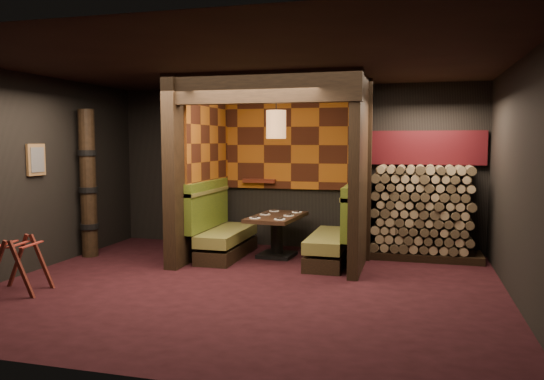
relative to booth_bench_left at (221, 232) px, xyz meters
The scene contains 23 objects.
floor 1.95m from the booth_bench_left, 59.77° to the right, with size 6.50×5.50×0.02m, color black.
ceiling 3.11m from the booth_bench_left, 59.77° to the right, with size 6.50×5.50×0.02m, color black.
wall_back 1.79m from the booth_bench_left, 49.10° to the left, with size 6.50×0.02×2.85m, color black.
wall_front 4.63m from the booth_bench_left, 77.70° to the right, with size 6.50×0.02×2.85m, color black.
wall_left 3.01m from the booth_bench_left, 144.33° to the right, with size 0.02×5.50×2.85m, color black.
wall_right 4.65m from the booth_bench_left, 21.35° to the right, with size 0.02×5.50×2.85m, color black.
partition_left 1.10m from the booth_bench_left, behind, with size 0.20×2.20×2.85m, color black.
partition_right 2.48m from the booth_bench_left, ahead, with size 0.15×2.10×2.85m, color black.
header_beam 2.60m from the booth_bench_left, 45.41° to the right, with size 2.85×0.18×0.44m, color black.
tapa_back_panel 2.00m from the booth_bench_left, 48.54° to the left, with size 2.40×0.06×1.55m, color #984E13.
tapa_side_panel 1.48m from the booth_bench_left, 146.90° to the left, with size 0.04×1.85×1.45m, color #984E13.
lacquer_shelf 1.32m from the booth_bench_left, 70.12° to the left, with size 0.60×0.12×0.07m, color #5B2014.
booth_bench_left is the anchor object (origin of this frame).
booth_bench_right 1.89m from the booth_bench_left, ahead, with size 0.68×1.60×1.14m.
dining_table 0.92m from the booth_bench_left, 13.18° to the left, with size 0.81×1.35×0.69m.
place_settings 0.96m from the booth_bench_left, 13.18° to the left, with size 0.66×1.10×0.03m.
pendant_lamp 1.97m from the booth_bench_left, 10.11° to the left, with size 0.32×0.32×0.92m.
framed_picture 3.00m from the booth_bench_left, 145.49° to the right, with size 0.05×0.36×0.46m.
luggage_rack 3.11m from the booth_bench_left, 123.25° to the right, with size 0.73×0.56×0.74m.
totem_column 2.30m from the booth_bench_left, 165.25° to the right, with size 0.31×0.31×2.40m.
firewood_stack 3.34m from the booth_bench_left, 12.17° to the left, with size 1.73×0.70×1.50m.
mosaic_header 3.67m from the booth_bench_left, 17.60° to the left, with size 1.83×0.10×0.56m, color maroon.
bay_front_post 2.58m from the booth_bench_left, ahead, with size 0.08×0.08×2.85m, color black.
Camera 1 is at (2.08, -6.42, 1.89)m, focal length 35.00 mm.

